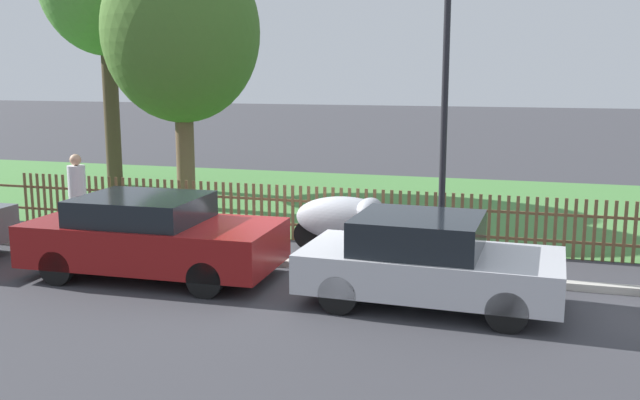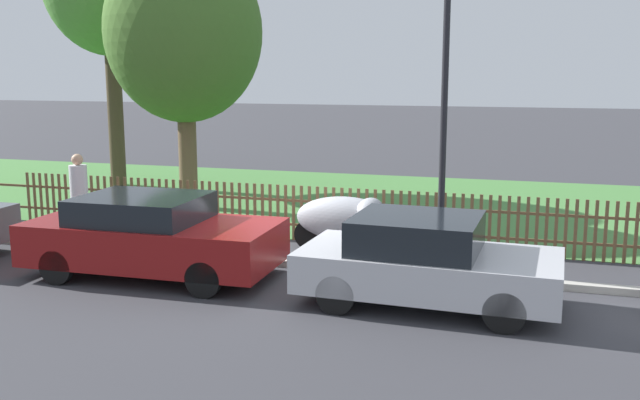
{
  "view_description": "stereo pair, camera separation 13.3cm",
  "coord_description": "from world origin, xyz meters",
  "px_view_note": "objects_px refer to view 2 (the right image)",
  "views": [
    {
      "loc": [
        4.24,
        -11.31,
        3.36
      ],
      "look_at": [
        0.7,
        0.71,
        1.1
      ],
      "focal_mm": 40.0,
      "sensor_mm": 36.0,
      "label": 1
    },
    {
      "loc": [
        4.36,
        -11.27,
        3.36
      ],
      "look_at": [
        0.7,
        0.71,
        1.1
      ],
      "focal_mm": 40.0,
      "sensor_mm": 36.0,
      "label": 2
    }
  ],
  "objects_px": {
    "parked_car_red_compact": "(425,261)",
    "pedestrian_near_fence": "(79,191)",
    "tree_behind_motorcycle": "(184,33)",
    "covered_motorcycle": "(348,219)",
    "parked_car_navy_estate": "(152,235)",
    "street_lamp": "(445,66)"
  },
  "relations": [
    {
      "from": "covered_motorcycle",
      "to": "pedestrian_near_fence",
      "type": "distance_m",
      "value": 5.54
    },
    {
      "from": "covered_motorcycle",
      "to": "pedestrian_near_fence",
      "type": "bearing_deg",
      "value": -172.13
    },
    {
      "from": "covered_motorcycle",
      "to": "pedestrian_near_fence",
      "type": "relative_size",
      "value": 1.18
    },
    {
      "from": "tree_behind_motorcycle",
      "to": "street_lamp",
      "type": "bearing_deg",
      "value": -31.88
    },
    {
      "from": "parked_car_red_compact",
      "to": "parked_car_navy_estate",
      "type": "bearing_deg",
      "value": 179.86
    },
    {
      "from": "parked_car_red_compact",
      "to": "street_lamp",
      "type": "relative_size",
      "value": 0.69
    },
    {
      "from": "parked_car_red_compact",
      "to": "tree_behind_motorcycle",
      "type": "height_order",
      "value": "tree_behind_motorcycle"
    },
    {
      "from": "covered_motorcycle",
      "to": "street_lamp",
      "type": "relative_size",
      "value": 0.38
    },
    {
      "from": "parked_car_navy_estate",
      "to": "street_lamp",
      "type": "distance_m",
      "value": 5.52
    },
    {
      "from": "parked_car_navy_estate",
      "to": "tree_behind_motorcycle",
      "type": "relative_size",
      "value": 0.64
    },
    {
      "from": "parked_car_navy_estate",
      "to": "pedestrian_near_fence",
      "type": "distance_m",
      "value": 3.41
    },
    {
      "from": "tree_behind_motorcycle",
      "to": "covered_motorcycle",
      "type": "bearing_deg",
      "value": -33.12
    },
    {
      "from": "pedestrian_near_fence",
      "to": "parked_car_navy_estate",
      "type": "bearing_deg",
      "value": -179.29
    },
    {
      "from": "covered_motorcycle",
      "to": "pedestrian_near_fence",
      "type": "xyz_separation_m",
      "value": [
        -5.51,
        -0.47,
        0.33
      ]
    },
    {
      "from": "parked_car_navy_estate",
      "to": "parked_car_red_compact",
      "type": "distance_m",
      "value": 4.57
    },
    {
      "from": "covered_motorcycle",
      "to": "parked_car_navy_estate",
      "type": "bearing_deg",
      "value": -135.35
    },
    {
      "from": "covered_motorcycle",
      "to": "tree_behind_motorcycle",
      "type": "relative_size",
      "value": 0.32
    },
    {
      "from": "tree_behind_motorcycle",
      "to": "pedestrian_near_fence",
      "type": "bearing_deg",
      "value": -97.98
    },
    {
      "from": "parked_car_navy_estate",
      "to": "street_lamp",
      "type": "relative_size",
      "value": 0.76
    },
    {
      "from": "pedestrian_near_fence",
      "to": "covered_motorcycle",
      "type": "bearing_deg",
      "value": -139.19
    },
    {
      "from": "covered_motorcycle",
      "to": "pedestrian_near_fence",
      "type": "height_order",
      "value": "pedestrian_near_fence"
    },
    {
      "from": "parked_car_red_compact",
      "to": "pedestrian_near_fence",
      "type": "height_order",
      "value": "pedestrian_near_fence"
    }
  ]
}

